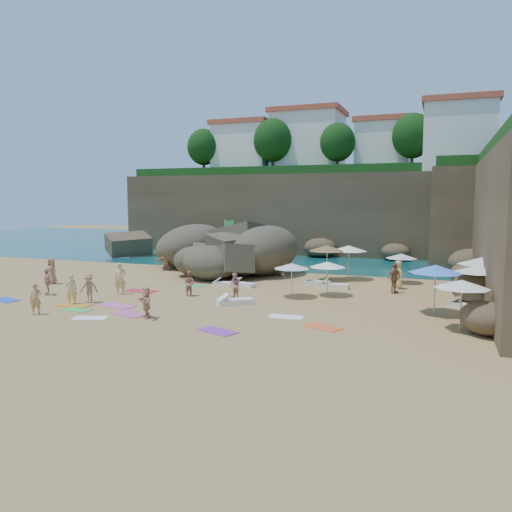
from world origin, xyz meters
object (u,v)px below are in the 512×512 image
(person_stand_2, at_px, (284,263))
(person_stand_4, at_px, (398,275))
(lounger_0, at_px, (226,284))
(person_stand_0, at_px, (120,279))
(flag_pole, at_px, (227,238))
(parasol_0, at_px, (349,248))
(person_stand_5, at_px, (166,260))
(parasol_2, at_px, (401,256))
(person_stand_3, at_px, (394,278))
(parasol_1, at_px, (268,250))
(person_stand_6, at_px, (71,289))
(rock_outcrop, at_px, (216,273))
(person_stand_1, at_px, (189,283))

(person_stand_2, relative_size, person_stand_4, 1.07)
(lounger_0, relative_size, person_stand_0, 0.88)
(flag_pole, height_order, parasol_0, flag_pole)
(person_stand_5, bearing_deg, parasol_2, -29.20)
(person_stand_5, bearing_deg, person_stand_3, -41.65)
(parasol_1, xyz_separation_m, person_stand_6, (-6.01, -14.57, -0.91))
(parasol_0, relative_size, lounger_0, 1.53)
(parasol_1, bearing_deg, flag_pole, -174.01)
(person_stand_2, bearing_deg, person_stand_5, 37.05)
(rock_outcrop, bearing_deg, person_stand_3, -14.52)
(person_stand_3, height_order, person_stand_4, person_stand_3)
(flag_pole, relative_size, person_stand_0, 2.15)
(person_stand_3, height_order, person_stand_6, person_stand_3)
(person_stand_1, xyz_separation_m, person_stand_2, (2.94, 8.82, 0.22))
(person_stand_6, bearing_deg, person_stand_5, -130.41)
(parasol_1, height_order, person_stand_3, parasol_1)
(parasol_1, xyz_separation_m, person_stand_0, (-5.29, -11.27, -0.80))
(rock_outcrop, bearing_deg, flag_pole, 82.10)
(flag_pole, xyz_separation_m, person_stand_3, (13.03, -4.97, -1.63))
(parasol_0, bearing_deg, person_stand_3, -49.90)
(person_stand_4, relative_size, person_stand_5, 1.07)
(person_stand_5, bearing_deg, parasol_1, -16.54)
(flag_pole, relative_size, parasol_2, 1.92)
(rock_outcrop, distance_m, parasol_2, 13.46)
(parasol_2, height_order, person_stand_5, parasol_2)
(lounger_0, distance_m, person_stand_3, 10.48)
(parasol_0, bearing_deg, parasol_1, 169.07)
(person_stand_0, bearing_deg, person_stand_6, -128.49)
(rock_outcrop, xyz_separation_m, person_stand_4, (13.31, -1.86, 0.89))
(flag_pole, xyz_separation_m, parasol_2, (13.12, -1.13, -0.75))
(person_stand_3, distance_m, person_stand_5, 17.78)
(parasol_1, relative_size, lounger_0, 1.21)
(lounger_0, bearing_deg, person_stand_0, -147.82)
(person_stand_2, xyz_separation_m, person_stand_3, (8.07, -3.85, -0.03))
(rock_outcrop, height_order, person_stand_4, rock_outcrop)
(flag_pole, height_order, person_stand_3, flag_pole)
(parasol_1, bearing_deg, person_stand_4, -20.85)
(rock_outcrop, height_order, parasol_1, parasol_1)
(parasol_1, height_order, person_stand_4, parasol_1)
(parasol_2, distance_m, lounger_0, 11.75)
(lounger_0, distance_m, person_stand_4, 10.85)
(parasol_0, bearing_deg, person_stand_4, -35.63)
(person_stand_6, bearing_deg, person_stand_0, -150.38)
(parasol_1, bearing_deg, person_stand_2, -41.09)
(parasol_0, relative_size, person_stand_2, 1.32)
(parasol_0, height_order, person_stand_1, parasol_0)
(person_stand_0, bearing_deg, rock_outcrop, 52.93)
(parasol_0, bearing_deg, person_stand_5, -176.97)
(flag_pole, bearing_deg, person_stand_2, -12.74)
(person_stand_5, bearing_deg, person_stand_0, -106.19)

